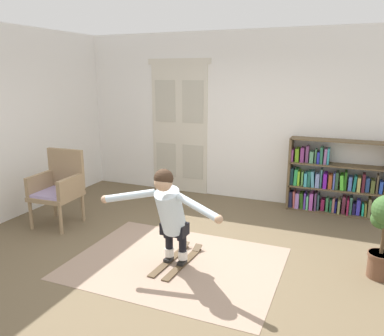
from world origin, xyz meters
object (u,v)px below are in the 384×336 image
(bookshelf, at_px, (333,183))
(person_skier, at_px, (169,210))
(skis_pair, at_px, (177,260))
(wicker_chair, at_px, (59,186))

(bookshelf, distance_m, person_skier, 3.12)
(bookshelf, relative_size, skis_pair, 1.71)
(bookshelf, xyz_separation_m, wicker_chair, (-3.70, -2.05, 0.09))
(wicker_chair, distance_m, person_skier, 2.20)
(skis_pair, bearing_deg, person_skier, -93.57)
(person_skier, bearing_deg, bookshelf, 59.12)
(skis_pair, distance_m, person_skier, 0.71)
(wicker_chair, relative_size, skis_pair, 1.22)
(bookshelf, bearing_deg, wicker_chair, -151.08)
(bookshelf, distance_m, skis_pair, 3.00)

